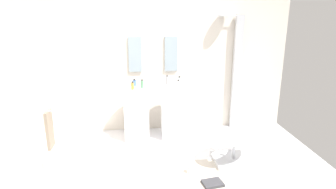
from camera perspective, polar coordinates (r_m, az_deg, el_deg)
name	(u,v)px	position (r m, az deg, el deg)	size (l,w,h in m)	color
ground_plane	(161,176)	(3.97, -1.37, -15.92)	(4.80, 3.60, 0.04)	silver
rear_partition	(153,59)	(5.07, -3.02, 7.17)	(4.80, 0.10, 2.60)	beige
pedestal_sink_left	(137,113)	(4.84, -6.29, -3.68)	(0.42, 0.42, 0.99)	white
pedestal_sink_right	(173,112)	(4.88, 1.08, -3.44)	(0.42, 0.42, 0.99)	white
vanity_mirror_left	(135,54)	(4.98, -6.62, 7.95)	(0.22, 0.03, 0.60)	#8C9EA8
vanity_mirror_right	(171,54)	(5.02, 0.61, 8.10)	(0.22, 0.03, 0.60)	#8C9EA8
shower_column	(236,71)	(5.28, 13.42, 4.68)	(0.49, 0.24, 2.05)	#B7BABF
lounge_chair	(234,139)	(4.20, 13.11, -8.73)	(1.09, 1.09, 0.65)	#B7BABF
towel_rack	(47,131)	(3.96, -22.97, -6.77)	(0.37, 0.22, 0.95)	#B7BABF
area_rug	(196,177)	(3.91, 5.68, -16.07)	(0.91, 0.87, 0.01)	beige
magazine_charcoal	(213,183)	(3.77, 8.91, -17.10)	(0.25, 0.19, 0.03)	#38383D
coffee_mug	(190,169)	(3.95, 4.46, -14.70)	(0.08, 0.08, 0.10)	white
soap_bottle_green	(142,84)	(4.69, -5.21, 2.08)	(0.04, 0.04, 0.15)	#59996B
soap_bottle_clear	(179,82)	(4.78, 2.30, 2.57)	(0.05, 0.05, 0.17)	silver
soap_bottle_blue	(134,83)	(4.81, -6.72, 2.27)	(0.06, 0.06, 0.13)	#4C72B7
soap_bottle_grey	(167,81)	(4.76, -0.18, 2.64)	(0.04, 0.04, 0.19)	#99999E
soap_bottle_amber	(133,86)	(4.61, -7.10, 1.70)	(0.05, 0.05, 0.13)	#C68C38
soap_bottle_white	(178,84)	(4.68, 2.08, 2.05)	(0.05, 0.05, 0.14)	white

